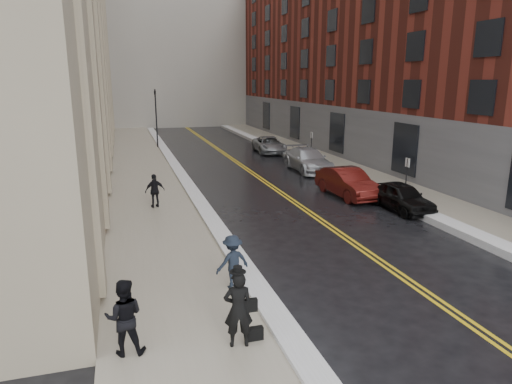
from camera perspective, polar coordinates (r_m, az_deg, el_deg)
ground at (r=13.96m, az=9.36°, el=-11.79°), size 160.00×160.00×0.00m
sidewalk_left at (r=27.93m, az=-13.73°, el=1.22°), size 4.00×64.00×0.15m
sidewalk_right at (r=31.52m, az=11.58°, el=2.75°), size 3.00×64.00×0.15m
lane_stripe_a at (r=29.05m, az=-0.06°, el=1.96°), size 0.12×64.00×0.01m
lane_stripe_b at (r=29.12m, az=0.39°, el=1.98°), size 0.12×64.00×0.01m
snow_ridge_left at (r=28.11m, az=-9.06°, el=1.64°), size 0.70×60.80×0.26m
snow_ridge_right at (r=30.69m, az=8.53°, el=2.73°), size 0.85×60.80×0.30m
building_right at (r=41.46m, az=18.39°, el=17.35°), size 14.00×50.00×18.00m
traffic_signal at (r=41.48m, az=-12.38°, el=9.53°), size 0.18×0.15×5.20m
parking_sign_near at (r=24.01m, az=18.29°, el=2.01°), size 0.06×0.35×2.23m
parking_sign_far at (r=34.39m, az=6.94°, el=6.01°), size 0.06×0.35×2.23m
car_black at (r=22.48m, az=17.75°, el=-0.56°), size 1.60×3.87×1.31m
car_maroon at (r=24.39m, az=11.36°, el=1.15°), size 1.83×4.61×1.49m
car_silver_near at (r=30.93m, az=6.51°, el=4.02°), size 2.23×5.25×1.51m
car_silver_far at (r=38.61m, az=1.66°, el=5.92°), size 2.60×4.95×1.33m
pedestrian_main at (r=10.46m, az=-2.24°, el=-14.43°), size 0.71×0.53×1.79m
pedestrian_a at (r=10.61m, az=-16.15°, el=-14.79°), size 0.92×0.75×1.73m
pedestrian_b at (r=13.22m, az=-2.94°, el=-8.68°), size 1.14×0.84×1.58m
pedestrian_c at (r=21.85m, az=-12.52°, el=0.15°), size 0.99×0.58×1.59m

